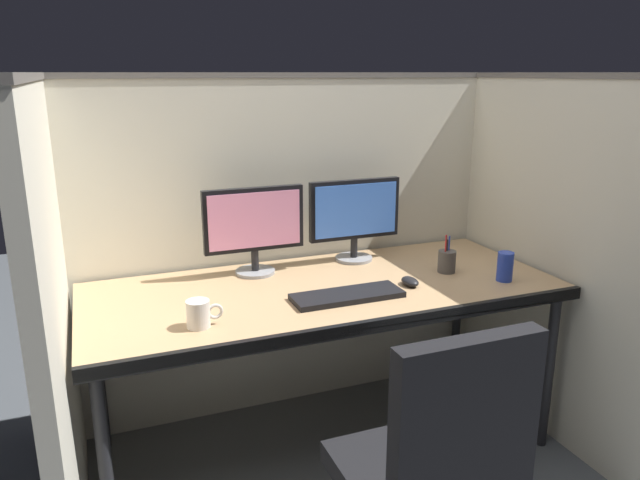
% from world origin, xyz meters
% --- Properties ---
extents(cubicle_partition_rear, '(2.21, 0.06, 1.57)m').
position_xyz_m(cubicle_partition_rear, '(0.00, 0.74, 0.79)').
color(cubicle_partition_rear, beige).
rests_on(cubicle_partition_rear, ground).
extents(cubicle_partition_left, '(0.06, 1.41, 1.57)m').
position_xyz_m(cubicle_partition_left, '(-0.99, 0.20, 0.79)').
color(cubicle_partition_left, beige).
rests_on(cubicle_partition_left, ground).
extents(cubicle_partition_right, '(0.06, 1.41, 1.57)m').
position_xyz_m(cubicle_partition_right, '(0.99, 0.20, 0.79)').
color(cubicle_partition_right, beige).
rests_on(cubicle_partition_right, ground).
extents(desk, '(1.90, 0.80, 0.74)m').
position_xyz_m(desk, '(0.00, 0.29, 0.69)').
color(desk, tan).
rests_on(desk, ground).
extents(monitor_left, '(0.43, 0.17, 0.37)m').
position_xyz_m(monitor_left, '(-0.22, 0.55, 0.96)').
color(monitor_left, gray).
rests_on(monitor_left, desk).
extents(monitor_right, '(0.43, 0.17, 0.37)m').
position_xyz_m(monitor_right, '(0.26, 0.57, 0.96)').
color(monitor_right, gray).
rests_on(monitor_right, desk).
extents(keyboard_main, '(0.43, 0.15, 0.02)m').
position_xyz_m(keyboard_main, '(0.03, 0.14, 0.75)').
color(keyboard_main, black).
rests_on(keyboard_main, desk).
extents(computer_mouse, '(0.06, 0.10, 0.04)m').
position_xyz_m(computer_mouse, '(0.32, 0.18, 0.76)').
color(computer_mouse, black).
rests_on(computer_mouse, desk).
extents(pen_cup, '(0.08, 0.08, 0.17)m').
position_xyz_m(pen_cup, '(0.56, 0.27, 0.79)').
color(pen_cup, '#4C4742').
rests_on(pen_cup, desk).
extents(coffee_mug, '(0.13, 0.08, 0.09)m').
position_xyz_m(coffee_mug, '(-0.55, 0.08, 0.79)').
color(coffee_mug, silver).
rests_on(coffee_mug, desk).
extents(soda_can, '(0.07, 0.07, 0.12)m').
position_xyz_m(soda_can, '(0.72, 0.09, 0.80)').
color(soda_can, '#263FB2').
rests_on(soda_can, desk).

